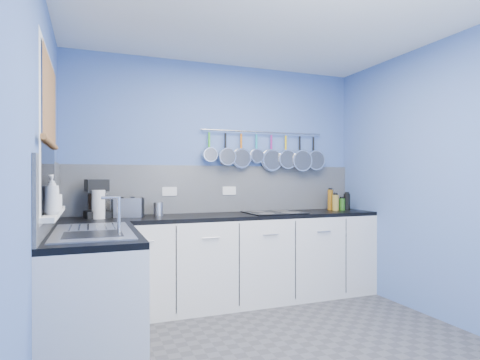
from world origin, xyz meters
TOP-DOWN VIEW (x-y plane):
  - floor at (0.00, 0.00)m, footprint 3.20×3.00m
  - ceiling at (0.00, 0.00)m, footprint 3.20×3.00m
  - wall_back at (0.00, 1.51)m, footprint 3.20×0.02m
  - wall_front at (0.00, -1.51)m, footprint 3.20×0.02m
  - wall_left at (-1.61, 0.00)m, footprint 0.02×3.00m
  - wall_right at (1.61, 0.00)m, footprint 0.02×3.00m
  - backsplash_back at (0.00, 1.49)m, footprint 3.20×0.02m
  - backsplash_left at (-1.59, 0.60)m, footprint 0.02×1.80m
  - cabinet_run_back at (0.00, 1.20)m, footprint 3.20×0.60m
  - worktop_back at (0.00, 1.20)m, footprint 3.20×0.60m
  - cabinet_run_left at (-1.30, 0.30)m, footprint 0.60×1.20m
  - worktop_left at (-1.30, 0.30)m, footprint 0.60×1.20m
  - window_frame at (-1.58, 0.30)m, footprint 0.01×1.00m
  - window_glass at (-1.57, 0.30)m, footprint 0.01×0.90m
  - bamboo_blind at (-1.56, 0.30)m, footprint 0.01×0.90m
  - window_sill at (-1.55, 0.30)m, footprint 0.10×0.98m
  - sink_unit at (-1.30, 0.30)m, footprint 0.50×0.95m
  - mixer_tap at (-1.14, 0.12)m, footprint 0.12×0.08m
  - socket_left at (-0.55, 1.48)m, footprint 0.15×0.01m
  - socket_right at (0.10, 1.48)m, footprint 0.15×0.01m
  - pot_rail at (0.50, 1.45)m, footprint 1.45×0.02m
  - soap_bottle_a at (-1.53, 0.02)m, footprint 0.11×0.11m
  - soap_bottle_b at (-1.53, 0.14)m, footprint 0.10×0.10m
  - paper_towel at (-1.24, 1.20)m, footprint 0.15×0.15m
  - coffee_maker at (-1.26, 1.28)m, footprint 0.24×0.26m
  - toaster at (-0.99, 1.29)m, footprint 0.31×0.22m
  - canister at (-0.70, 1.28)m, footprint 0.11×0.11m
  - hob at (0.48, 1.15)m, footprint 0.56×0.50m
  - pan_0 at (-0.13, 1.44)m, footprint 0.15×0.08m
  - pan_1 at (0.05, 1.44)m, footprint 0.19×0.11m
  - pan_2 at (0.23, 1.44)m, footprint 0.21×0.05m
  - pan_3 at (0.41, 1.44)m, footprint 0.16×0.06m
  - pan_4 at (0.59, 1.44)m, footprint 0.24×0.06m
  - pan_5 at (0.77, 1.44)m, footprint 0.22×0.08m
  - pan_6 at (0.95, 1.44)m, footprint 0.25×0.09m
  - pan_7 at (1.14, 1.44)m, footprint 0.23×0.09m
  - condiment_0 at (1.45, 1.34)m, footprint 0.06×0.06m
  - condiment_1 at (1.36, 1.31)m, footprint 0.05×0.05m
  - condiment_2 at (1.28, 1.31)m, footprint 0.06×0.06m
  - condiment_3 at (1.44, 1.21)m, footprint 0.07×0.07m
  - condiment_4 at (1.37, 1.22)m, footprint 0.07×0.07m
  - condiment_5 at (1.28, 1.21)m, footprint 0.07×0.07m

SIDE VIEW (x-z plane):
  - floor at x=0.00m, z-range -0.02..0.00m
  - cabinet_run_back at x=0.00m, z-range 0.00..0.86m
  - cabinet_run_left at x=-1.30m, z-range 0.00..0.86m
  - worktop_back at x=0.00m, z-range 0.86..0.90m
  - worktop_left at x=-1.30m, z-range 0.86..0.90m
  - sink_unit at x=-1.30m, z-range 0.90..0.91m
  - hob at x=0.48m, z-range 0.90..0.91m
  - condiment_0 at x=1.45m, z-range 0.90..1.02m
  - canister at x=-0.70m, z-range 0.90..1.03m
  - condiment_4 at x=1.37m, z-range 0.90..1.03m
  - condiment_1 at x=1.36m, z-range 0.90..1.04m
  - condiment_5 at x=1.28m, z-range 0.90..1.08m
  - toaster at x=-0.99m, z-range 0.90..1.08m
  - condiment_3 at x=1.44m, z-range 0.90..1.09m
  - condiment_2 at x=1.28m, z-range 0.90..1.13m
  - paper_towel at x=-1.24m, z-range 0.90..1.16m
  - mixer_tap at x=-1.14m, z-range 0.90..1.16m
  - window_sill at x=-1.55m, z-range 1.02..1.05m
  - coffee_maker at x=-1.26m, z-range 0.90..1.26m
  - socket_left at x=-0.55m, z-range 1.09..1.18m
  - socket_right at x=0.10m, z-range 1.09..1.18m
  - soap_bottle_b at x=-1.53m, z-range 1.05..1.22m
  - backsplash_back at x=0.00m, z-range 0.90..1.40m
  - backsplash_left at x=-1.59m, z-range 0.90..1.40m
  - soap_bottle_a at x=-1.53m, z-range 1.05..1.29m
  - wall_back at x=0.00m, z-range 0.00..2.50m
  - wall_front at x=0.00m, z-range 0.00..2.50m
  - wall_left at x=-1.61m, z-range 0.00..2.50m
  - wall_right at x=1.61m, z-range 0.00..2.50m
  - window_glass at x=-1.57m, z-range 1.05..2.05m
  - window_frame at x=-1.58m, z-range 1.00..2.10m
  - pan_6 at x=0.95m, z-range 1.34..1.78m
  - pan_4 at x=0.59m, z-range 1.35..1.78m
  - pan_7 at x=1.14m, z-range 1.36..1.78m
  - pan_5 at x=0.77m, z-range 1.37..1.78m
  - pan_2 at x=0.23m, z-range 1.38..1.78m
  - pan_1 at x=0.05m, z-range 1.40..1.78m
  - pan_3 at x=0.41m, z-range 1.43..1.78m
  - pan_0 at x=-0.13m, z-range 1.44..1.78m
  - bamboo_blind at x=-1.56m, z-range 1.50..2.05m
  - pot_rail at x=0.50m, z-range 1.77..1.79m
  - ceiling at x=0.00m, z-range 2.50..2.52m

